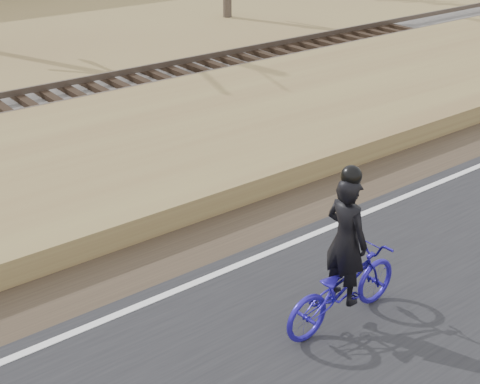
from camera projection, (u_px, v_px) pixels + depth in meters
ground at (4, 377)px, 7.97m from camera, size 120.00×120.00×0.00m
cyclist at (343, 275)px, 8.58m from camera, size 2.00×0.76×2.23m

